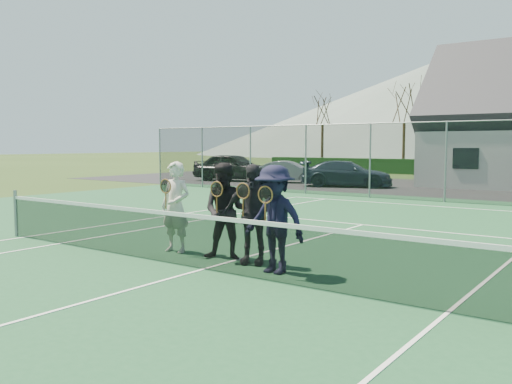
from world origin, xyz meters
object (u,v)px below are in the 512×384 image
car_b (289,172)px  player_d (275,219)px  car_a (234,167)px  player_b (226,211)px  car_c (347,174)px  tennis_net (203,240)px  player_c (252,214)px  player_a (176,207)px

car_b → player_d: (11.55, -18.55, 0.31)m
car_a → player_b: size_ratio=2.70×
car_c → tennis_net: (6.37, -18.21, -0.13)m
tennis_net → player_c: bearing=64.9°
car_a → player_b: bearing=-151.8°
player_a → player_d: bearing=-7.2°
tennis_net → player_d: size_ratio=6.49×
player_b → player_c: size_ratio=1.00×
car_c → car_b: bearing=58.9°
tennis_net → player_b: (-0.22, 0.91, 0.38)m
car_b → car_c: bearing=-121.2°
tennis_net → player_d: 1.30m
car_b → car_c: 4.15m
car_b → tennis_net: car_b is taller
tennis_net → player_d: (1.12, 0.53, 0.38)m
car_a → player_d: size_ratio=2.70×
car_c → player_d: size_ratio=2.55×
tennis_net → car_a: bearing=127.0°
car_a → player_c: 22.46m
car_c → player_c: size_ratio=2.55×
car_b → player_d: bearing=-167.3°
tennis_net → player_d: player_d is taller
car_a → player_d: bearing=-149.8°
player_a → player_d: same height
player_a → player_d: 2.61m
player_d → player_b: bearing=164.2°
player_c → tennis_net: bearing=-115.1°
car_b → player_b: size_ratio=2.07×
player_a → player_b: 1.25m
car_b → player_b: bearing=-169.9°
car_b → tennis_net: (10.43, -19.08, -0.08)m
player_b → player_c: 0.63m
player_a → player_b: bearing=2.4°
player_c → car_b: bearing=120.8°
car_c → player_a: size_ratio=2.55×
car_a → player_b: 22.04m
car_a → car_b: 3.45m
tennis_net → player_b: player_b is taller
player_c → player_b: bearing=176.8°
player_a → player_c: size_ratio=1.00×
player_b → car_b: bearing=119.3°
player_c → car_c: bearing=111.3°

